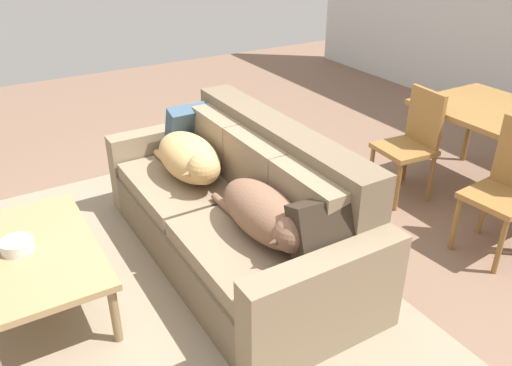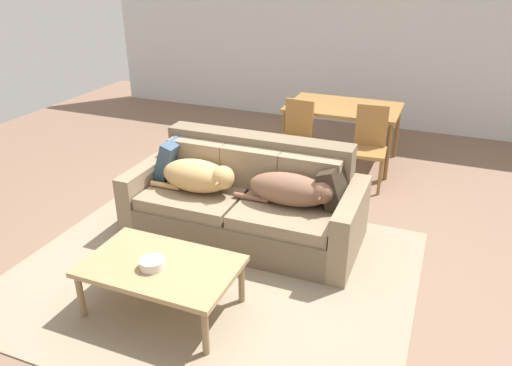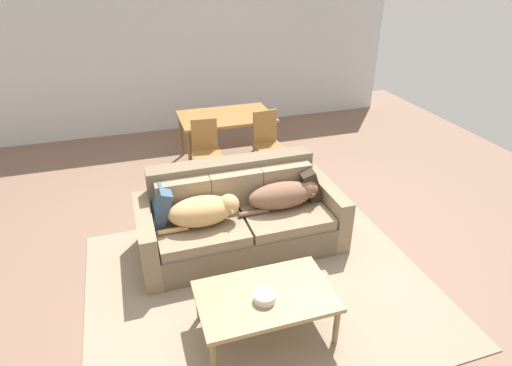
% 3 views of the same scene
% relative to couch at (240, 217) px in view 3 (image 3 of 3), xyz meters
% --- Properties ---
extents(ground_plane, '(10.00, 10.00, 0.00)m').
position_rel_couch_xyz_m(ground_plane, '(-0.03, -0.13, -0.34)').
color(ground_plane, '#7C5E4B').
extents(back_partition, '(8.00, 0.12, 2.70)m').
position_rel_couch_xyz_m(back_partition, '(-0.03, 3.87, 1.01)').
color(back_partition, silver).
rests_on(back_partition, ground).
extents(area_rug, '(3.33, 2.75, 0.01)m').
position_rel_couch_xyz_m(area_rug, '(0.00, -0.76, -0.34)').
color(area_rug, gray).
rests_on(area_rug, ground).
extents(couch, '(2.19, 1.00, 0.91)m').
position_rel_couch_xyz_m(couch, '(0.00, 0.00, 0.00)').
color(couch, '#6F5F49').
rests_on(couch, ground).
extents(dog_on_left_cushion, '(0.85, 0.36, 0.30)m').
position_rel_couch_xyz_m(dog_on_left_cushion, '(-0.41, -0.17, 0.27)').
color(dog_on_left_cushion, tan).
rests_on(dog_on_left_cushion, couch).
extents(dog_on_right_cushion, '(0.92, 0.33, 0.29)m').
position_rel_couch_xyz_m(dog_on_right_cushion, '(0.48, -0.10, 0.26)').
color(dog_on_right_cushion, brown).
rests_on(dog_on_right_cushion, couch).
extents(throw_pillow_by_left_arm, '(0.25, 0.41, 0.43)m').
position_rel_couch_xyz_m(throw_pillow_by_left_arm, '(-0.83, 0.05, 0.30)').
color(throw_pillow_by_left_arm, '#364E62').
rests_on(throw_pillow_by_left_arm, couch).
extents(throw_pillow_by_right_arm, '(0.28, 0.39, 0.40)m').
position_rel_couch_xyz_m(throw_pillow_by_right_arm, '(0.83, 0.06, 0.28)').
color(throw_pillow_by_right_arm, '#30261B').
rests_on(throw_pillow_by_right_arm, couch).
extents(coffee_table, '(1.14, 0.71, 0.42)m').
position_rel_couch_xyz_m(coffee_table, '(-0.14, -1.30, 0.03)').
color(coffee_table, '#A38457').
rests_on(coffee_table, ground).
extents(bowl_on_coffee_table, '(0.18, 0.18, 0.07)m').
position_rel_couch_xyz_m(bowl_on_coffee_table, '(-0.17, -1.36, 0.11)').
color(bowl_on_coffee_table, silver).
rests_on(bowl_on_coffee_table, coffee_table).
extents(dining_table, '(1.40, 0.90, 0.74)m').
position_rel_couch_xyz_m(dining_table, '(0.41, 2.19, 0.34)').
color(dining_table, olive).
rests_on(dining_table, ground).
extents(dining_chair_near_left, '(0.43, 0.43, 0.90)m').
position_rel_couch_xyz_m(dining_chair_near_left, '(-0.03, 1.60, 0.16)').
color(dining_chair_near_left, olive).
rests_on(dining_chair_near_left, ground).
extents(dining_chair_near_right, '(0.43, 0.43, 0.94)m').
position_rel_couch_xyz_m(dining_chair_near_right, '(0.86, 1.57, 0.17)').
color(dining_chair_near_right, olive).
rests_on(dining_chair_near_right, ground).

